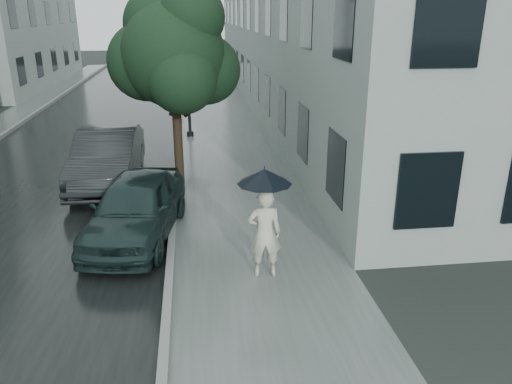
{
  "coord_description": "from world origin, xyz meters",
  "views": [
    {
      "loc": [
        -1.01,
        -6.81,
        4.79
      ],
      "look_at": [
        0.2,
        2.65,
        1.3
      ],
      "focal_mm": 35.0,
      "sensor_mm": 36.0,
      "label": 1
    }
  ],
  "objects": [
    {
      "name": "sidewalk",
      "position": [
        0.25,
        12.0,
        0.0
      ],
      "size": [
        3.5,
        60.0,
        0.01
      ],
      "primitive_type": "cube",
      "color": "slate",
      "rests_on": "ground"
    },
    {
      "name": "pedestrian",
      "position": [
        0.23,
        1.55,
        0.87
      ],
      "size": [
        0.65,
        0.44,
        1.73
      ],
      "primitive_type": "imported",
      "rotation": [
        0.0,
        0.0,
        3.09
      ],
      "color": "beige",
      "rests_on": "sidewalk"
    },
    {
      "name": "asphalt_road",
      "position": [
        -5.08,
        12.0,
        0.0
      ],
      "size": [
        6.85,
        60.0,
        0.0
      ],
      "primitive_type": "cube",
      "color": "black",
      "rests_on": "ground"
    },
    {
      "name": "street_tree",
      "position": [
        -1.45,
        7.3,
        3.69
      ],
      "size": [
        3.67,
        3.34,
        5.48
      ],
      "color": "#332619",
      "rests_on": "ground"
    },
    {
      "name": "car_near",
      "position": [
        -2.33,
        3.62,
        0.71
      ],
      "size": [
        2.34,
        4.36,
        1.41
      ],
      "primitive_type": "imported",
      "rotation": [
        0.0,
        0.0,
        -0.17
      ],
      "color": "#192A2A",
      "rests_on": "ground"
    },
    {
      "name": "kerb_near",
      "position": [
        -1.57,
        12.0,
        0.07
      ],
      "size": [
        0.15,
        60.0,
        0.15
      ],
      "primitive_type": "cube",
      "color": "slate",
      "rests_on": "ground"
    },
    {
      "name": "ground",
      "position": [
        0.0,
        0.0,
        0.0
      ],
      "size": [
        120.0,
        120.0,
        0.0
      ],
      "primitive_type": "plane",
      "color": "black",
      "rests_on": "ground"
    },
    {
      "name": "lamp_post",
      "position": [
        -1.28,
        13.03,
        2.99
      ],
      "size": [
        0.84,
        0.37,
        5.23
      ],
      "rotation": [
        0.0,
        0.0,
        -0.14
      ],
      "color": "black",
      "rests_on": "ground"
    },
    {
      "name": "umbrella",
      "position": [
        0.22,
        1.59,
        1.98
      ],
      "size": [
        1.18,
        1.18,
        1.23
      ],
      "rotation": [
        0.0,
        0.0,
        0.2
      ],
      "color": "black",
      "rests_on": "ground"
    },
    {
      "name": "car_far",
      "position": [
        -3.49,
        7.49,
        0.79
      ],
      "size": [
        1.69,
        4.75,
        1.56
      ],
      "primitive_type": "imported",
      "rotation": [
        0.0,
        0.0,
        -0.01
      ],
      "color": "black",
      "rests_on": "ground"
    },
    {
      "name": "building_near",
      "position": [
        5.47,
        19.5,
        4.5
      ],
      "size": [
        7.02,
        36.0,
        9.0
      ],
      "color": "gray",
      "rests_on": "ground"
    }
  ]
}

